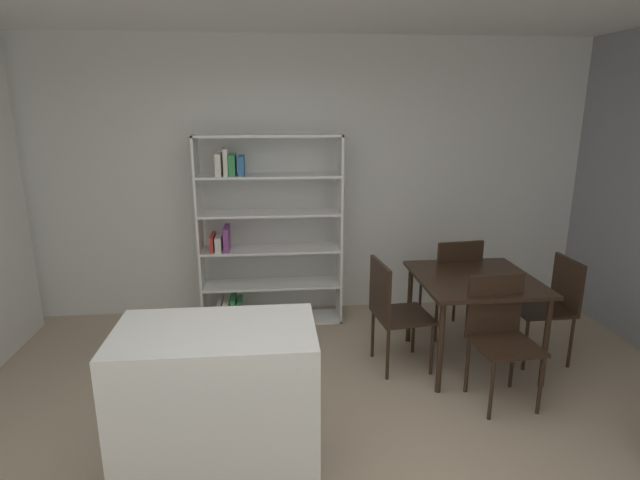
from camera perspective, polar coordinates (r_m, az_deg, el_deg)
The scene contains 8 objects.
back_partition at distance 5.15m, azimuth -3.81°, elevation 6.86°, with size 6.27×0.06×2.77m, color silver.
kitchen_island at distance 3.06m, azimuth -11.37°, elevation -17.75°, with size 1.10×0.64×0.93m, color silver.
open_bookshelf at distance 4.91m, azimuth -6.84°, elevation 0.69°, with size 1.37×0.34×1.85m.
dining_table at distance 4.32m, azimuth 17.08°, elevation -5.02°, with size 0.94×0.98×0.76m.
dining_chair_far at distance 4.81m, azimuth 14.81°, elevation -4.35°, with size 0.48×0.48×0.95m.
dining_chair_island_side at distance 4.15m, azimuth 8.07°, elevation -7.38°, with size 0.48×0.49×0.91m.
dining_chair_window_side at distance 4.67m, azimuth 24.80°, elevation -6.22°, with size 0.46×0.41×0.89m.
dining_chair_near at distance 3.93m, azimuth 19.66°, elevation -9.33°, with size 0.47×0.45×0.92m.
Camera 1 is at (-0.15, -2.43, 2.11)m, focal length 28.29 mm.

